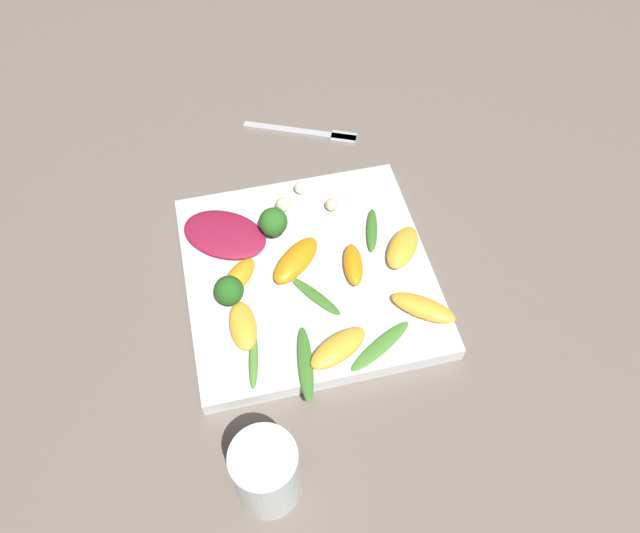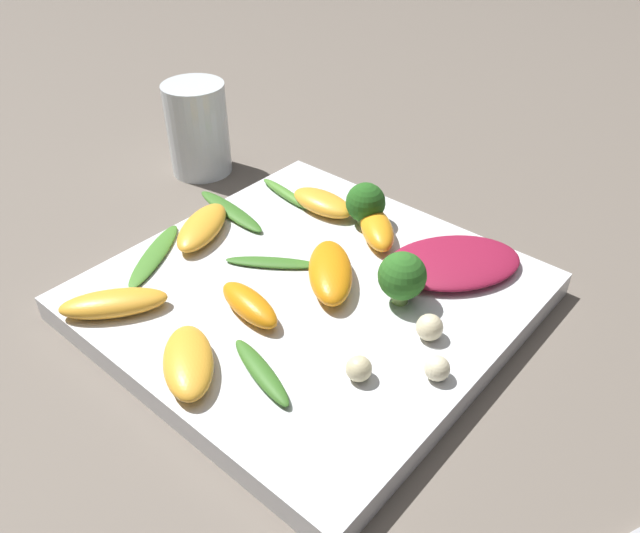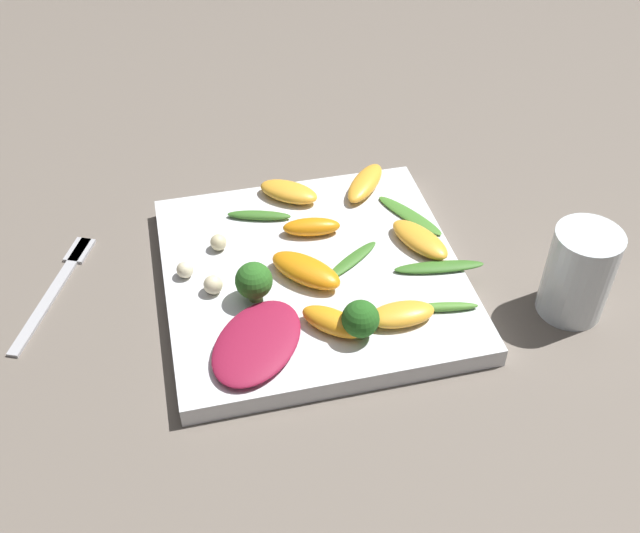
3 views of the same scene
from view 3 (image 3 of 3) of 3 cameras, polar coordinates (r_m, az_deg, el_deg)
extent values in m
plane|color=#6B6056|center=(0.75, -0.57, -1.27)|extent=(2.40, 2.40, 0.00)
cube|color=white|center=(0.75, -0.58, -0.70)|extent=(0.29, 0.29, 0.02)
cylinder|color=white|center=(0.74, 19.12, -0.48)|extent=(0.06, 0.06, 0.09)
cube|color=#B2B2B7|center=(0.79, -19.74, -1.83)|extent=(0.08, 0.16, 0.01)
cube|color=#B2B2B7|center=(0.83, -17.86, 1.26)|extent=(0.03, 0.04, 0.01)
ellipsoid|color=maroon|center=(0.66, -4.83, -5.77)|extent=(0.12, 0.13, 0.01)
ellipsoid|color=orange|center=(0.67, 0.78, -4.26)|extent=(0.06, 0.06, 0.02)
ellipsoid|color=#FCAD33|center=(0.82, -2.22, 5.74)|extent=(0.07, 0.07, 0.02)
ellipsoid|color=orange|center=(0.72, -1.09, -0.28)|extent=(0.08, 0.08, 0.02)
ellipsoid|color=#FCAD33|center=(0.77, 7.61, 2.06)|extent=(0.06, 0.08, 0.02)
ellipsoid|color=#FCAD33|center=(0.84, 3.45, 6.37)|extent=(0.07, 0.08, 0.02)
ellipsoid|color=orange|center=(0.77, -0.65, 3.04)|extent=(0.06, 0.03, 0.02)
ellipsoid|color=#FCAD33|center=(0.69, 6.21, -3.64)|extent=(0.06, 0.03, 0.02)
cylinder|color=#7A9E51|center=(0.71, -4.98, -2.06)|extent=(0.01, 0.01, 0.01)
sphere|color=#2D6B23|center=(0.69, -5.06, -1.07)|extent=(0.04, 0.04, 0.04)
cylinder|color=#84AD5B|center=(0.67, 3.06, -4.88)|extent=(0.01, 0.01, 0.01)
sphere|color=#26601E|center=(0.66, 3.11, -4.00)|extent=(0.03, 0.03, 0.03)
ellipsoid|color=#3D7528|center=(0.80, -4.66, 3.91)|extent=(0.07, 0.03, 0.01)
ellipsoid|color=#47842D|center=(0.80, 6.84, 3.90)|extent=(0.06, 0.09, 0.00)
ellipsoid|color=#3D7528|center=(0.74, 2.46, 0.39)|extent=(0.07, 0.05, 0.00)
ellipsoid|color=#518E33|center=(0.71, 9.28, -3.06)|extent=(0.07, 0.02, 0.01)
ellipsoid|color=#3D7528|center=(0.75, 9.07, -0.03)|extent=(0.09, 0.03, 0.01)
sphere|color=beige|center=(0.74, -10.25, -0.24)|extent=(0.02, 0.02, 0.02)
sphere|color=beige|center=(0.72, -8.14, -1.38)|extent=(0.02, 0.02, 0.02)
sphere|color=beige|center=(0.76, -7.74, 1.84)|extent=(0.02, 0.02, 0.02)
sphere|color=beige|center=(0.72, 0.51, -0.83)|extent=(0.01, 0.01, 0.01)
camera|label=1|loc=(0.70, 50.99, 40.44)|focal=35.00mm
camera|label=2|loc=(0.84, -24.16, 25.28)|focal=35.00mm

